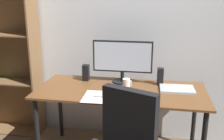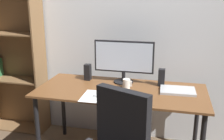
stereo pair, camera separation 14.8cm
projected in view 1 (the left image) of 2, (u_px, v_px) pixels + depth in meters
name	position (u px, v px, depth m)	size (l,w,h in m)	color
back_wall	(128.00, 24.00, 2.86)	(6.40, 0.10, 2.60)	silver
desk	(121.00, 97.00, 2.53)	(1.61, 0.72, 0.74)	brown
monitor	(122.00, 59.00, 2.65)	(0.60, 0.20, 0.43)	black
keyboard	(111.00, 95.00, 2.34)	(0.29, 0.11, 0.02)	#B7BABC
mouse	(139.00, 97.00, 2.28)	(0.06, 0.10, 0.03)	black
coffee_mug	(126.00, 84.00, 2.53)	(0.09, 0.07, 0.09)	white
laptop	(177.00, 89.00, 2.49)	(0.32, 0.23, 0.02)	#B7BABC
speaker_left	(86.00, 73.00, 2.75)	(0.06, 0.07, 0.17)	black
speaker_right	(160.00, 76.00, 2.62)	(0.06, 0.07, 0.17)	black
paper_sheet	(95.00, 97.00, 2.33)	(0.21, 0.30, 0.00)	white
bookshelf	(7.00, 59.00, 3.04)	(0.73, 0.28, 1.82)	brown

